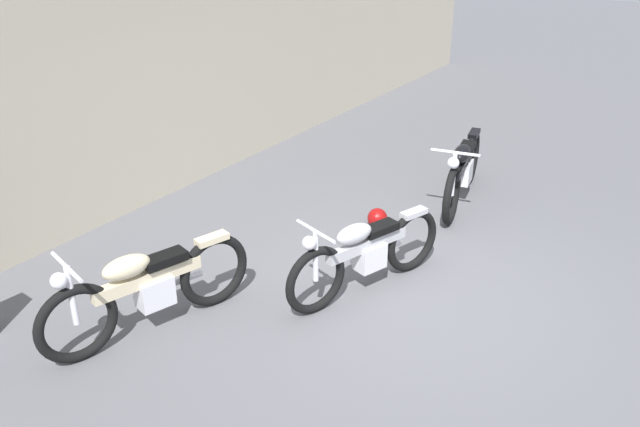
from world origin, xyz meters
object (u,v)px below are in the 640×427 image
object	(u,v)px
helmet	(377,218)
motorcycle_black	(462,169)
motorcycle_silver	(365,253)
motorcycle_cream	(147,288)

from	to	relation	value
helmet	motorcycle_black	bearing A→B (deg)	-22.03
motorcycle_silver	motorcycle_black	bearing A→B (deg)	-160.71
motorcycle_silver	motorcycle_cream	size ratio (longest dim) A/B	0.93
motorcycle_silver	motorcycle_black	xyz separation A→B (m)	(2.56, 0.11, 0.02)
motorcycle_silver	motorcycle_cream	bearing A→B (deg)	-19.02
motorcycle_cream	motorcycle_silver	bearing A→B (deg)	159.17
helmet	motorcycle_cream	distance (m)	3.14
motorcycle_cream	helmet	bearing A→B (deg)	-176.98
motorcycle_black	helmet	bearing A→B (deg)	-35.62
motorcycle_black	motorcycle_cream	size ratio (longest dim) A/B	0.98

